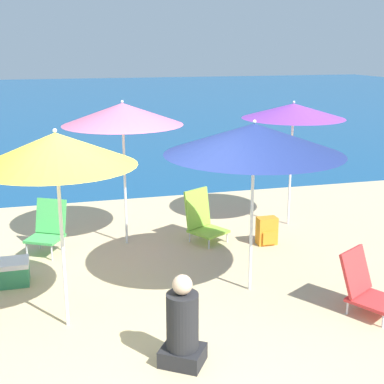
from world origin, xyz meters
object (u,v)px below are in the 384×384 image
object	(u,v)px
beach_umbrella_pink	(123,114)
beach_chair_green	(48,227)
beach_chair_lime	(202,219)
beach_umbrella_navy	(254,139)
beach_chair_red	(365,286)
beach_umbrella_purple	(293,111)
cooler_box	(10,272)
beach_umbrella_yellow	(56,150)
backpack_orange	(267,231)
person_seated_near	(183,328)

from	to	relation	value
beach_umbrella_pink	beach_chair_green	world-z (taller)	beach_umbrella_pink
beach_chair_lime	beach_umbrella_navy	bearing A→B (deg)	-117.06
beach_chair_red	beach_umbrella_navy	bearing A→B (deg)	110.54
beach_umbrella_pink	beach_umbrella_purple	bearing A→B (deg)	4.18
beach_chair_lime	beach_chair_green	world-z (taller)	beach_chair_lime
beach_umbrella_purple	cooler_box	distance (m)	4.78
beach_umbrella_yellow	beach_chair_red	bearing A→B (deg)	-9.56
beach_chair_green	backpack_orange	bearing A→B (deg)	19.09
beach_umbrella_yellow	beach_chair_lime	bearing A→B (deg)	45.13
beach_umbrella_navy	beach_umbrella_purple	size ratio (longest dim) A/B	1.02
beach_chair_red	cooler_box	distance (m)	4.20
person_seated_near	beach_umbrella_pink	bearing A→B (deg)	34.42
beach_umbrella_navy	backpack_orange	xyz separation A→B (m)	(0.79, 1.36, -1.63)
beach_umbrella_navy	beach_chair_lime	world-z (taller)	beach_umbrella_navy
beach_umbrella_purple	cooler_box	xyz separation A→B (m)	(-4.29, -1.23, -1.70)
beach_umbrella_navy	beach_umbrella_yellow	xyz separation A→B (m)	(-2.15, -0.30, 0.04)
beach_umbrella_purple	cooler_box	size ratio (longest dim) A/B	4.26
beach_chair_green	person_seated_near	bearing A→B (deg)	-41.40
person_seated_near	backpack_orange	bearing A→B (deg)	-2.53
beach_umbrella_purple	person_seated_near	world-z (taller)	beach_umbrella_purple
beach_chair_red	cooler_box	size ratio (longest dim) A/B	1.54
beach_umbrella_yellow	backpack_orange	distance (m)	3.77
beach_umbrella_yellow	person_seated_near	world-z (taller)	beach_umbrella_yellow
beach_chair_lime	cooler_box	world-z (taller)	beach_chair_lime
beach_umbrella_navy	cooler_box	xyz separation A→B (m)	(-2.79, 0.91, -1.68)
beach_umbrella_navy	beach_umbrella_pink	world-z (taller)	beach_umbrella_pink
beach_chair_lime	backpack_orange	bearing A→B (deg)	-55.51
beach_umbrella_navy	beach_umbrella_pink	size ratio (longest dim) A/B	0.97
beach_umbrella_purple	beach_umbrella_yellow	size ratio (longest dim) A/B	0.97
beach_umbrella_pink	person_seated_near	xyz separation A→B (m)	(0.04, -3.24, -1.55)
beach_umbrella_navy	beach_umbrella_yellow	bearing A→B (deg)	-171.98
beach_umbrella_navy	beach_umbrella_pink	bearing A→B (deg)	121.66
backpack_orange	person_seated_near	bearing A→B (deg)	-126.25
beach_umbrella_purple	cooler_box	bearing A→B (deg)	-164.03
beach_umbrella_pink	beach_umbrella_yellow	xyz separation A→B (m)	(-0.96, -2.25, -0.04)
beach_umbrella_purple	beach_chair_green	size ratio (longest dim) A/B	2.70
beach_umbrella_pink	beach_umbrella_purple	xyz separation A→B (m)	(2.70, 0.20, -0.06)
beach_umbrella_pink	cooler_box	xyz separation A→B (m)	(-1.60, -1.03, -1.76)
backpack_orange	beach_umbrella_yellow	bearing A→B (deg)	-150.52
beach_umbrella_yellow	backpack_orange	bearing A→B (deg)	29.48
beach_umbrella_navy	backpack_orange	size ratio (longest dim) A/B	4.97
beach_umbrella_pink	beach_chair_red	world-z (taller)	beach_umbrella_pink
cooler_box	beach_umbrella_yellow	bearing A→B (deg)	-62.24
beach_umbrella_navy	beach_umbrella_purple	xyz separation A→B (m)	(1.50, 2.14, 0.02)
backpack_orange	beach_chair_green	bearing A→B (deg)	170.38
beach_chair_lime	person_seated_near	xyz separation A→B (m)	(-1.08, -3.08, 0.03)
beach_chair_lime	cooler_box	size ratio (longest dim) A/B	1.62
cooler_box	beach_chair_lime	bearing A→B (deg)	17.80
beach_umbrella_yellow	backpack_orange	xyz separation A→B (m)	(2.95, 1.67, -1.67)
cooler_box	beach_umbrella_pink	bearing A→B (deg)	32.87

